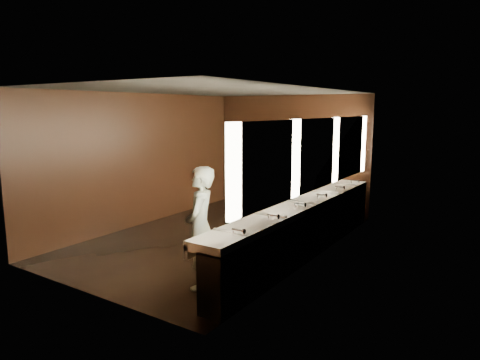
% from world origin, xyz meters
% --- Properties ---
extents(floor, '(6.00, 6.00, 0.00)m').
position_xyz_m(floor, '(0.00, 0.00, 0.00)').
color(floor, black).
rests_on(floor, ground).
extents(ceiling, '(4.00, 6.00, 0.02)m').
position_xyz_m(ceiling, '(0.00, 0.00, 2.80)').
color(ceiling, '#2D2D2B').
rests_on(ceiling, wall_back).
extents(wall_back, '(4.00, 0.02, 2.80)m').
position_xyz_m(wall_back, '(0.00, 3.00, 1.40)').
color(wall_back, black).
rests_on(wall_back, floor).
extents(wall_front, '(4.00, 0.02, 2.80)m').
position_xyz_m(wall_front, '(0.00, -3.00, 1.40)').
color(wall_front, black).
rests_on(wall_front, floor).
extents(wall_left, '(0.02, 6.00, 2.80)m').
position_xyz_m(wall_left, '(-2.00, 0.00, 1.40)').
color(wall_left, black).
rests_on(wall_left, floor).
extents(wall_right, '(0.02, 6.00, 2.80)m').
position_xyz_m(wall_right, '(2.00, 0.00, 1.40)').
color(wall_right, black).
rests_on(wall_right, floor).
extents(sink_counter, '(0.55, 5.40, 1.01)m').
position_xyz_m(sink_counter, '(1.79, 0.00, 0.50)').
color(sink_counter, black).
rests_on(sink_counter, floor).
extents(mirror_band, '(0.06, 5.03, 1.15)m').
position_xyz_m(mirror_band, '(1.98, -0.00, 1.75)').
color(mirror_band, '#FFEEC8').
rests_on(mirror_band, wall_right).
extents(person, '(0.63, 0.74, 1.71)m').
position_xyz_m(person, '(1.14, -1.98, 0.85)').
color(person, '#86ACC8').
rests_on(person, floor).
extents(trash_bin, '(0.44, 0.44, 0.57)m').
position_xyz_m(trash_bin, '(1.58, -1.95, 0.28)').
color(trash_bin, black).
rests_on(trash_bin, floor).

